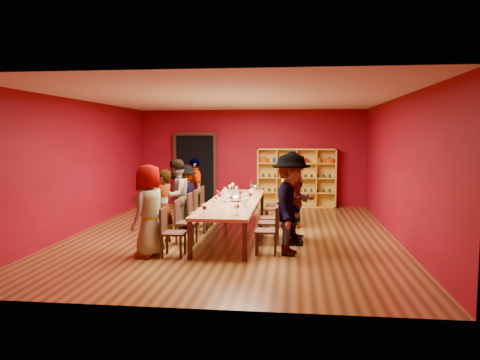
% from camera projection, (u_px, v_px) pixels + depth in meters
% --- Properties ---
extents(room_shell, '(7.10, 9.10, 3.04)m').
position_uv_depth(room_shell, '(233.00, 167.00, 10.26)').
color(room_shell, '#543416').
rests_on(room_shell, ground).
extents(tasting_table, '(1.10, 4.50, 0.75)m').
position_uv_depth(tasting_table, '(233.00, 203.00, 10.34)').
color(tasting_table, '#B07B49').
rests_on(tasting_table, ground).
extents(doorway, '(1.40, 0.17, 2.30)m').
position_uv_depth(doorway, '(195.00, 169.00, 14.89)').
color(doorway, black).
rests_on(doorway, ground).
extents(shelving_unit, '(2.40, 0.40, 1.80)m').
position_uv_depth(shelving_unit, '(296.00, 175.00, 14.42)').
color(shelving_unit, gold).
rests_on(shelving_unit, ground).
extents(chair_person_left_0, '(0.42, 0.42, 0.89)m').
position_uv_depth(chair_person_left_0, '(169.00, 229.00, 8.48)').
color(chair_person_left_0, black).
rests_on(chair_person_left_0, ground).
extents(person_left_0, '(0.64, 0.91, 1.68)m').
position_uv_depth(person_left_0, '(149.00, 210.00, 8.49)').
color(person_left_0, '#151C3A').
rests_on(person_left_0, ground).
extents(chair_person_left_1, '(0.42, 0.42, 0.89)m').
position_uv_depth(chair_person_left_1, '(183.00, 220.00, 9.48)').
color(chair_person_left_1, black).
rests_on(chair_person_left_1, ground).
extents(person_left_1, '(0.56, 0.65, 1.51)m').
position_uv_depth(person_left_1, '(163.00, 207.00, 9.50)').
color(person_left_1, '#D18C8F').
rests_on(person_left_1, ground).
extents(chair_person_left_2, '(0.42, 0.42, 0.89)m').
position_uv_depth(chair_person_left_2, '(195.00, 211.00, 10.63)').
color(chair_person_left_2, black).
rests_on(chair_person_left_2, ground).
extents(person_left_2, '(0.68, 0.91, 1.66)m').
position_uv_depth(person_left_2, '(176.00, 196.00, 10.65)').
color(person_left_2, '#141837').
rests_on(person_left_2, ground).
extents(chair_person_left_3, '(0.42, 0.42, 0.89)m').
position_uv_depth(chair_person_left_3, '(200.00, 206.00, 11.26)').
color(chair_person_left_3, black).
rests_on(chair_person_left_3, ground).
extents(person_left_3, '(0.58, 1.03, 1.50)m').
position_uv_depth(person_left_3, '(186.00, 196.00, 11.28)').
color(person_left_3, silver).
rests_on(person_left_3, ground).
extents(chair_person_left_4, '(0.42, 0.42, 0.89)m').
position_uv_depth(chair_person_left_4, '(206.00, 202.00, 12.05)').
color(chair_person_left_4, black).
rests_on(chair_person_left_4, ground).
extents(person_left_4, '(0.79, 1.04, 1.62)m').
position_uv_depth(person_left_4, '(195.00, 190.00, 12.05)').
color(person_left_4, silver).
rests_on(person_left_4, ground).
extents(chair_person_right_0, '(0.42, 0.42, 0.89)m').
position_uv_depth(chair_person_right_0, '(271.00, 228.00, 8.65)').
color(chair_person_right_0, black).
rests_on(chair_person_right_0, ground).
extents(person_right_0, '(0.67, 1.28, 1.89)m').
position_uv_depth(person_right_0, '(291.00, 204.00, 8.56)').
color(person_right_0, '#141C37').
rests_on(person_right_0, ground).
extents(chair_person_right_1, '(0.42, 0.42, 0.89)m').
position_uv_depth(chair_person_right_1, '(273.00, 220.00, 9.46)').
color(chair_person_right_1, black).
rests_on(chair_person_right_1, ground).
extents(person_right_1, '(0.62, 1.15, 1.88)m').
position_uv_depth(person_right_1, '(292.00, 198.00, 9.38)').
color(person_right_1, '#15183C').
rests_on(person_right_1, ground).
extents(chair_person_right_2, '(0.42, 0.42, 0.89)m').
position_uv_depth(chair_person_right_2, '(274.00, 215.00, 10.00)').
color(chair_person_right_2, black).
rests_on(chair_person_right_2, ground).
extents(person_right_2, '(0.92, 1.44, 1.50)m').
position_uv_depth(person_right_2, '(293.00, 204.00, 9.93)').
color(person_right_2, '#5782B4').
rests_on(person_right_2, ground).
extents(chair_person_right_3, '(0.42, 0.42, 0.89)m').
position_uv_depth(chair_person_right_3, '(276.00, 206.00, 11.27)').
color(chair_person_right_3, black).
rests_on(chair_person_right_3, ground).
extents(person_right_3, '(0.53, 0.87, 1.70)m').
position_uv_depth(person_right_3, '(290.00, 192.00, 11.20)').
color(person_right_3, '#505055').
rests_on(person_right_3, ground).
extents(chair_person_right_4, '(0.42, 0.42, 0.89)m').
position_uv_depth(chair_person_right_4, '(277.00, 202.00, 11.96)').
color(chair_person_right_4, black).
rests_on(chair_person_right_4, ground).
extents(person_right_4, '(0.65, 0.74, 1.70)m').
position_uv_depth(person_right_4, '(287.00, 189.00, 11.89)').
color(person_right_4, '#151D3A').
rests_on(person_right_4, ground).
extents(wine_glass_0, '(0.09, 0.09, 0.22)m').
position_uv_depth(wine_glass_0, '(225.00, 202.00, 9.12)').
color(wine_glass_0, silver).
rests_on(wine_glass_0, tasting_table).
extents(wine_glass_1, '(0.08, 0.08, 0.20)m').
position_uv_depth(wine_glass_1, '(237.00, 207.00, 8.53)').
color(wine_glass_1, silver).
rests_on(wine_glass_1, tasting_table).
extents(wine_glass_2, '(0.07, 0.07, 0.18)m').
position_uv_depth(wine_glass_2, '(214.00, 201.00, 9.43)').
color(wine_glass_2, silver).
rests_on(wine_glass_2, tasting_table).
extents(wine_glass_3, '(0.08, 0.08, 0.21)m').
position_uv_depth(wine_glass_3, '(228.00, 197.00, 9.90)').
color(wine_glass_3, silver).
rests_on(wine_glass_3, tasting_table).
extents(wine_glass_4, '(0.09, 0.09, 0.22)m').
position_uv_depth(wine_glass_4, '(233.00, 185.00, 12.23)').
color(wine_glass_4, silver).
rests_on(wine_glass_4, tasting_table).
extents(wine_glass_5, '(0.08, 0.08, 0.20)m').
position_uv_depth(wine_glass_5, '(246.00, 200.00, 9.55)').
color(wine_glass_5, silver).
rests_on(wine_glass_5, tasting_table).
extents(wine_glass_6, '(0.09, 0.09, 0.22)m').
position_uv_depth(wine_glass_6, '(236.00, 207.00, 8.48)').
color(wine_glass_6, silver).
rests_on(wine_glass_6, tasting_table).
extents(wine_glass_7, '(0.08, 0.08, 0.20)m').
position_uv_depth(wine_glass_7, '(220.00, 196.00, 10.19)').
color(wine_glass_7, silver).
rests_on(wine_glass_7, tasting_table).
extents(wine_glass_8, '(0.08, 0.08, 0.19)m').
position_uv_depth(wine_glass_8, '(236.00, 188.00, 11.64)').
color(wine_glass_8, silver).
rests_on(wine_glass_8, tasting_table).
extents(wine_glass_9, '(0.09, 0.09, 0.22)m').
position_uv_depth(wine_glass_9, '(245.00, 201.00, 9.27)').
color(wine_glass_9, silver).
rests_on(wine_glass_9, tasting_table).
extents(wine_glass_10, '(0.08, 0.08, 0.20)m').
position_uv_depth(wine_glass_10, '(250.00, 195.00, 10.29)').
color(wine_glass_10, silver).
rests_on(wine_glass_10, tasting_table).
extents(wine_glass_11, '(0.08, 0.08, 0.19)m').
position_uv_depth(wine_glass_11, '(240.00, 193.00, 10.70)').
color(wine_glass_11, silver).
rests_on(wine_glass_11, tasting_table).
extents(wine_glass_12, '(0.08, 0.08, 0.19)m').
position_uv_depth(wine_glass_12, '(205.00, 208.00, 8.40)').
color(wine_glass_12, silver).
rests_on(wine_glass_12, tasting_table).
extents(wine_glass_13, '(0.08, 0.08, 0.19)m').
position_uv_depth(wine_glass_13, '(245.00, 196.00, 10.13)').
color(wine_glass_13, silver).
rests_on(wine_glass_13, tasting_table).
extents(wine_glass_14, '(0.08, 0.08, 0.20)m').
position_uv_depth(wine_glass_14, '(215.00, 199.00, 9.58)').
color(wine_glass_14, silver).
rests_on(wine_glass_14, tasting_table).
extents(wine_glass_15, '(0.08, 0.08, 0.19)m').
position_uv_depth(wine_glass_15, '(253.00, 186.00, 12.11)').
color(wine_glass_15, silver).
rests_on(wine_glass_15, tasting_table).
extents(wine_glass_16, '(0.09, 0.09, 0.21)m').
position_uv_depth(wine_glass_16, '(224.00, 189.00, 11.40)').
color(wine_glass_16, silver).
rests_on(wine_glass_16, tasting_table).
extents(wine_glass_17, '(0.07, 0.07, 0.18)m').
position_uv_depth(wine_glass_17, '(253.00, 190.00, 11.27)').
color(wine_glass_17, silver).
rests_on(wine_glass_17, tasting_table).
extents(wine_glass_18, '(0.07, 0.07, 0.18)m').
position_uv_depth(wine_glass_18, '(250.00, 191.00, 11.10)').
color(wine_glass_18, silver).
rests_on(wine_glass_18, tasting_table).
extents(wine_glass_19, '(0.09, 0.09, 0.22)m').
position_uv_depth(wine_glass_19, '(218.00, 193.00, 10.51)').
color(wine_glass_19, silver).
rests_on(wine_glass_19, tasting_table).
extents(wine_glass_20, '(0.08, 0.08, 0.19)m').
position_uv_depth(wine_glass_20, '(230.00, 187.00, 11.95)').
color(wine_glass_20, silver).
rests_on(wine_glass_20, tasting_table).
extents(wine_glass_21, '(0.08, 0.08, 0.19)m').
position_uv_depth(wine_glass_21, '(203.00, 207.00, 8.63)').
color(wine_glass_21, silver).
rests_on(wine_glass_21, tasting_table).
extents(wine_glass_22, '(0.07, 0.07, 0.18)m').
position_uv_depth(wine_glass_22, '(255.00, 187.00, 11.99)').
color(wine_glass_22, silver).
rests_on(wine_glass_22, tasting_table).
extents(wine_glass_23, '(0.07, 0.07, 0.18)m').
position_uv_depth(wine_glass_23, '(223.00, 191.00, 11.06)').
color(wine_glass_23, silver).
rests_on(wine_glass_23, tasting_table).
extents(spittoon_bowl, '(0.29, 0.29, 0.16)m').
position_uv_depth(spittoon_bowl, '(236.00, 198.00, 10.29)').
color(spittoon_bowl, silver).
rests_on(spittoon_bowl, tasting_table).
extents(carafe_a, '(0.14, 0.14, 0.27)m').
position_uv_depth(carafe_a, '(226.00, 194.00, 10.59)').
color(carafe_a, silver).
rests_on(carafe_a, tasting_table).
extents(carafe_b, '(0.11, 0.11, 0.26)m').
position_uv_depth(carafe_b, '(243.00, 201.00, 9.51)').
color(carafe_b, silver).
rests_on(carafe_b, tasting_table).
extents(wine_bottle, '(0.07, 0.07, 0.27)m').
position_uv_depth(wine_bottle, '(251.00, 187.00, 12.14)').
color(wine_bottle, '#163D1B').
rests_on(wine_bottle, tasting_table).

